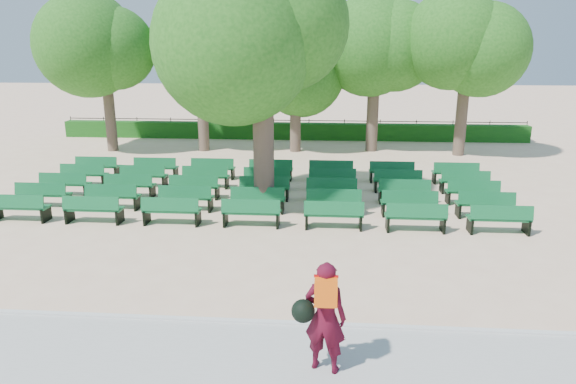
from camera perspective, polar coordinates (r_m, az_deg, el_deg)
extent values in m
plane|color=beige|center=(15.59, -3.34, -2.83)|extent=(120.00, 120.00, 0.00)
cube|color=#B3B4AF|center=(8.98, -9.90, -17.72)|extent=(30.00, 2.20, 0.06)
cube|color=silver|center=(9.92, -8.26, -14.02)|extent=(30.00, 0.12, 0.10)
cube|color=#195717|center=(29.06, 0.32, 6.79)|extent=(26.00, 0.70, 0.90)
cube|color=#116131|center=(17.30, -2.72, 0.50)|extent=(1.68, 0.48, 0.06)
cube|color=#116131|center=(17.05, -2.81, 1.08)|extent=(1.67, 0.15, 0.39)
cylinder|color=brown|center=(15.74, -2.72, 4.25)|extent=(0.64, 0.64, 3.65)
ellipsoid|color=#296C1D|center=(15.43, -2.88, 16.14)|extent=(5.15, 5.15, 4.63)
imported|color=#480A1B|center=(8.11, 4.16, -13.69)|extent=(0.76, 0.60, 1.81)
cube|color=#FF600D|center=(7.69, 4.23, -11.06)|extent=(0.34, 0.17, 0.42)
sphere|color=black|center=(8.01, 1.69, -13.08)|extent=(0.36, 0.36, 0.36)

